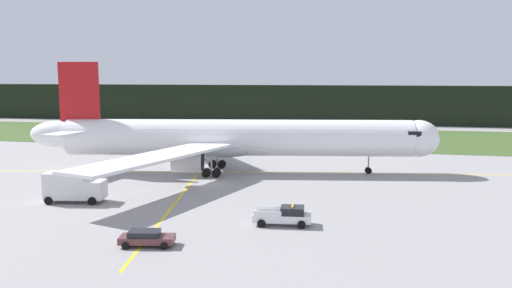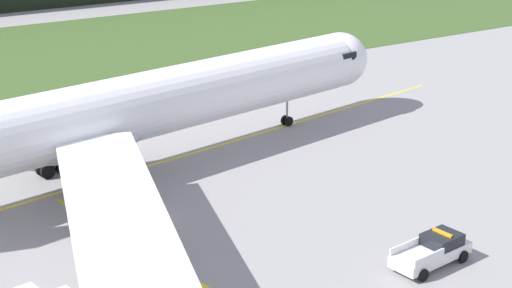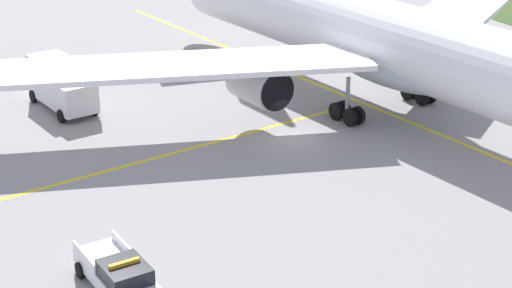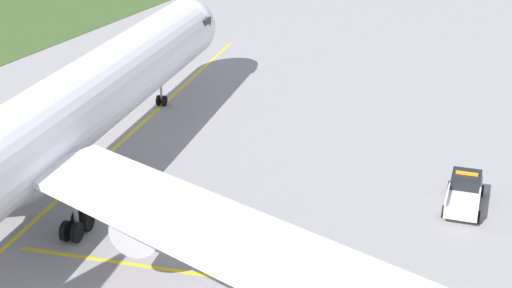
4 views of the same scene
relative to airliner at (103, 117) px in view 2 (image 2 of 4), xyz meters
name	(u,v)px [view 2 (image 2 of 4)]	position (x,y,z in m)	size (l,w,h in m)	color
ground	(140,220)	(-1.13, -8.26, -4.99)	(320.00, 320.00, 0.00)	gray
taxiway_centerline_main	(116,176)	(0.81, 0.13, -4.98)	(78.57, 0.30, 0.01)	yellow
airliner	(103,117)	(0.00, 0.00, 0.00)	(58.68, 51.25, 15.85)	white
ops_pickup_truck	(433,251)	(11.02, -23.76, -4.08)	(5.60, 2.67, 1.94)	white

